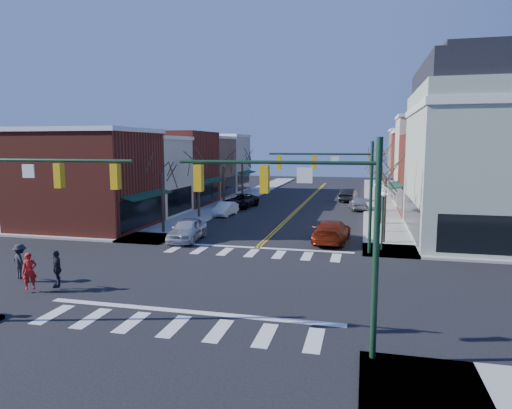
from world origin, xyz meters
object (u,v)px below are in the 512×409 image
Objects in this scene: victorian_corner at (501,149)px; pedestrian_dark_b at (20,261)px; lamppost_midblock at (380,196)px; pedestrian_red_a at (30,271)px; car_right_mid at (358,203)px; pedestrian_dark_a at (57,269)px; car_right_far at (348,195)px; car_left_mid at (225,209)px; car_left_far at (241,201)px; car_left_near at (187,230)px; car_right_near at (332,231)px; lamppost_corner at (383,207)px.

victorian_corner is 7.84× the size of pedestrian_dark_b.
lamppost_midblock reaches higher than pedestrian_red_a.
car_right_mid is (-1.80, 13.23, -2.24)m from lamppost_midblock.
car_right_mid is 2.37× the size of pedestrian_dark_a.
pedestrian_red_a is at bearing 77.07° from car_right_far.
victorian_corner is at bearing 123.92° from car_right_far.
car_left_mid is (-14.60, 6.09, -2.30)m from lamppost_midblock.
pedestrian_dark_b is (-3.60, -29.60, 0.29)m from car_left_far.
pedestrian_red_a is 2.16m from pedestrian_dark_b.
car_right_far is (11.48, 14.70, 0.14)m from car_left_mid.
car_right_mid is (11.93, 19.31, -0.10)m from car_left_near.
car_right_near is (-11.70, -3.67, -5.85)m from victorian_corner.
car_left_far is 14.44m from car_right_far.
car_right_near reaches higher than car_left_mid.
lamppost_corner is 1.07× the size of car_left_mid.
victorian_corner is 2.57× the size of car_right_near.
pedestrian_dark_b reaches higher than car_right_mid.
lamppost_corner is at bearing -4.42° from pedestrian_red_a.
lamppost_corner is 0.78× the size of car_right_near.
car_left_near is 2.66× the size of pedestrian_dark_b.
pedestrian_red_a is at bearing 58.30° from car_right_mid.
pedestrian_red_a is (-2.79, -12.85, 0.21)m from car_left_near.
pedestrian_red_a is (-1.92, -25.02, 0.37)m from car_left_mid.
pedestrian_dark_a reaches higher than car_right_far.
lamppost_midblock reaches higher than car_left_near.
car_left_near is (-22.03, -5.58, -5.83)m from victorian_corner.
car_left_near is at bearing 51.19° from car_right_mid.
car_left_mid is at bearing -38.17° from car_right_near.
lamppost_midblock reaches higher than pedestrian_dark_b.
pedestrian_dark_a is (-15.50, -18.30, -1.91)m from lamppost_midblock.
car_right_far is 2.69× the size of pedestrian_dark_b.
pedestrian_red_a reaches higher than car_left_near.
victorian_corner reaches higher than pedestrian_dark_a.
car_left_far is at bearing 88.96° from car_left_near.
victorian_corner is 13.59m from car_right_near.
victorian_corner is 30.25m from pedestrian_dark_a.
car_right_far is at bearing -87.21° from car_right_mid.
car_left_far is 19.69m from car_right_near.
car_right_mid is at bearing -93.05° from pedestrian_dark_b.
lamppost_midblock is 13.53m from car_right_mid.
pedestrian_dark_b is at bearing 46.48° from car_right_near.
lamppost_corner is 0.78× the size of car_left_far.
car_left_mid is at bearing 57.73° from car_right_far.
car_left_far is at bearing -71.95° from pedestrian_dark_b.
lamppost_corner is at bearing 149.84° from car_right_near.
lamppost_corner reaches higher than pedestrian_red_a.
lamppost_corner is 19.58m from pedestrian_dark_a.
lamppost_midblock is 25.37m from pedestrian_dark_b.
pedestrian_dark_a is (-15.50, -11.80, -1.91)m from lamppost_corner.
lamppost_midblock is 0.78× the size of car_left_far.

